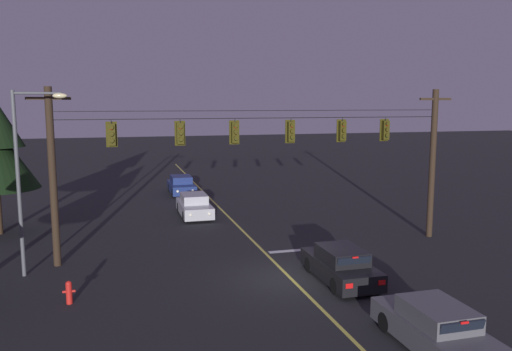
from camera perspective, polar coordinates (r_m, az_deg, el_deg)
name	(u,v)px	position (r m, az deg, el deg)	size (l,w,h in m)	color
ground_plane	(290,278)	(21.41, 3.84, -11.29)	(180.00, 180.00, 0.00)	black
lane_centre_stripe	(234,222)	(30.92, -2.47, -5.16)	(0.14, 60.00, 0.01)	#D1C64C
stop_bar_paint	(302,250)	(25.33, 5.17, -8.20)	(3.40, 0.36, 0.01)	silver
signal_span_assembly	(262,167)	(24.47, 0.62, 0.93)	(20.45, 0.32, 7.77)	#2D2116
traffic_light_leftmost	(112,134)	(23.36, -15.72, 4.40)	(0.48, 0.41, 1.22)	black
traffic_light_left_inner	(180,133)	(23.53, -8.38, 4.64)	(0.48, 0.41, 1.22)	black
traffic_light_centre	(235,132)	(23.98, -2.34, 4.79)	(0.48, 0.41, 1.22)	black
traffic_light_right_inner	(291,132)	(24.75, 3.91, 4.88)	(0.48, 0.41, 1.22)	black
traffic_light_rightmost	(342,131)	(25.75, 9.56, 4.91)	(0.48, 0.41, 1.22)	black
traffic_light_far_right	(386,130)	(26.84, 14.18, 4.90)	(0.48, 0.41, 1.22)	black
car_waiting_near_lane	(341,265)	(21.13, 9.37, -9.79)	(1.80, 4.33, 1.39)	black
car_oncoming_lead	(194,206)	(32.59, -6.85, -3.36)	(1.80, 4.42, 1.39)	#A5A5AD
car_oncoming_trailing	(181,185)	(40.67, -8.26, -1.09)	(1.80, 4.42, 1.39)	navy
car_waiting_second_near	(435,328)	(16.33, 19.21, -15.65)	(1.80, 4.33, 1.39)	#4C4C51
street_lamp_corner	(26,165)	(22.66, -24.14, 1.03)	(2.11, 0.30, 7.58)	#4C4F54
fire_hydrant	(69,292)	(19.85, -20.01, -12.01)	(0.44, 0.22, 0.84)	red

